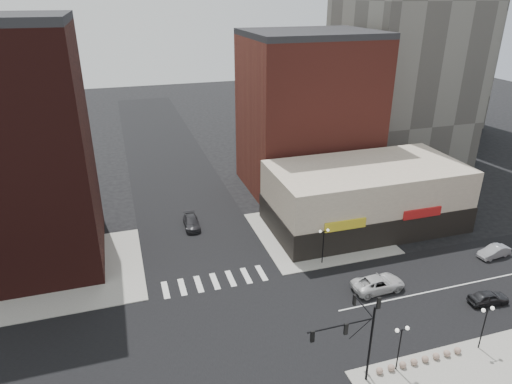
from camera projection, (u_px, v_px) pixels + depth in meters
name	position (u px, v px, depth m)	size (l,w,h in m)	color
ground	(236.00, 333.00, 40.30)	(240.00, 240.00, 0.00)	black
road_ew	(236.00, 333.00, 40.30)	(200.00, 14.00, 0.02)	black
road_ns	(236.00, 333.00, 40.30)	(14.00, 200.00, 0.02)	black
sidewalk_nw	(71.00, 272.00, 48.98)	(15.00, 15.00, 0.12)	gray
sidewalk_ne	(318.00, 233.00, 56.90)	(15.00, 15.00, 0.12)	gray
building_nw	(6.00, 154.00, 46.23)	(16.00, 15.00, 25.00)	black
building_ne_midrise	(308.00, 115.00, 66.80)	(18.00, 15.00, 22.00)	maroon
building_ne_row	(365.00, 201.00, 57.80)	(24.20, 12.20, 8.00)	beige
traffic_signal	(358.00, 329.00, 33.43)	(5.59, 3.09, 7.77)	black
street_lamp_se_a	(401.00, 338.00, 34.99)	(1.22, 0.32, 4.16)	black
street_lamp_se_b	(486.00, 317.00, 37.17)	(1.22, 0.32, 4.16)	black
street_lamp_ne	(324.00, 237.00, 49.23)	(1.22, 0.32, 4.16)	black
bollard_row	(420.00, 360.00, 36.75)	(7.91, 0.56, 0.56)	gray
white_suv	(378.00, 283.00, 45.83)	(2.51, 5.44, 1.51)	silver
dark_sedan_east	(488.00, 298.00, 43.85)	(1.56, 3.88, 1.32)	black
silver_sedan	(494.00, 252.00, 51.61)	(1.38, 3.95, 1.30)	#949498
dark_sedan_north	(191.00, 222.00, 58.08)	(1.87, 4.60, 1.33)	black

